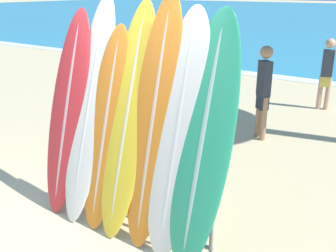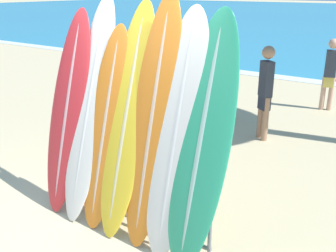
{
  "view_description": "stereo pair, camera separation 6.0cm",
  "coord_description": "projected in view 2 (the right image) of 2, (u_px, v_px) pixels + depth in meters",
  "views": [
    {
      "loc": [
        2.87,
        -2.39,
        2.6
      ],
      "look_at": [
        0.34,
        1.38,
        0.98
      ],
      "focal_mm": 42.0,
      "sensor_mm": 36.0,
      "label": 1
    },
    {
      "loc": [
        2.92,
        -2.36,
        2.6
      ],
      "look_at": [
        0.34,
        1.38,
        0.98
      ],
      "focal_mm": 42.0,
      "sensor_mm": 36.0,
      "label": 2
    }
  ],
  "objects": [
    {
      "name": "surfboard_slot_1",
      "position": [
        89.0,
        110.0,
        4.49
      ],
      "size": [
        0.53,
        0.89,
        2.55
      ],
      "color": "silver",
      "rests_on": "ground_plane"
    },
    {
      "name": "surfboard_rack",
      "position": [
        127.0,
        185.0,
        4.37
      ],
      "size": [
        2.15,
        0.04,
        0.96
      ],
      "color": "slate",
      "rests_on": "ground_plane"
    },
    {
      "name": "ground_plane",
      "position": [
        70.0,
        240.0,
        4.27
      ],
      "size": [
        160.0,
        160.0,
        0.0
      ],
      "primitive_type": "plane",
      "color": "#CCB789"
    },
    {
      "name": "person_far_left",
      "position": [
        265.0,
        90.0,
        6.82
      ],
      "size": [
        0.28,
        0.27,
        1.67
      ],
      "rotation": [
        0.0,
        0.0,
        2.46
      ],
      "color": "#A87A5B",
      "rests_on": "ground_plane"
    },
    {
      "name": "surfboard_slot_0",
      "position": [
        68.0,
        112.0,
        4.66
      ],
      "size": [
        0.57,
        0.76,
        2.39
      ],
      "color": "red",
      "rests_on": "ground_plane"
    },
    {
      "name": "person_near_water",
      "position": [
        227.0,
        75.0,
        7.64
      ],
      "size": [
        0.28,
        0.31,
        1.79
      ],
      "rotation": [
        0.0,
        0.0,
        2.17
      ],
      "color": "#A87A5B",
      "rests_on": "ground_plane"
    },
    {
      "name": "surfboard_slot_2",
      "position": [
        106.0,
        129.0,
        4.34
      ],
      "size": [
        0.53,
        0.71,
        2.24
      ],
      "color": "orange",
      "rests_on": "ground_plane"
    },
    {
      "name": "surfboard_slot_3",
      "position": [
        127.0,
        121.0,
        4.18
      ],
      "size": [
        0.54,
        0.84,
        2.5
      ],
      "color": "yellow",
      "rests_on": "ground_plane"
    },
    {
      "name": "surfboard_slot_4",
      "position": [
        153.0,
        123.0,
        3.98
      ],
      "size": [
        0.53,
        0.75,
        2.58
      ],
      "color": "orange",
      "rests_on": "ground_plane"
    },
    {
      "name": "person_mid_beach",
      "position": [
        330.0,
        72.0,
        8.51
      ],
      "size": [
        0.26,
        0.21,
        1.57
      ],
      "rotation": [
        0.0,
        0.0,
        0.29
      ],
      "color": "tan",
      "rests_on": "ground_plane"
    },
    {
      "name": "surfboard_slot_5",
      "position": [
        176.0,
        136.0,
        3.83
      ],
      "size": [
        0.59,
        0.75,
        2.46
      ],
      "color": "silver",
      "rests_on": "ground_plane"
    },
    {
      "name": "surfboard_slot_6",
      "position": [
        202.0,
        142.0,
        3.68
      ],
      "size": [
        0.6,
        0.8,
        2.45
      ],
      "color": "#289E70",
      "rests_on": "ground_plane"
    }
  ]
}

